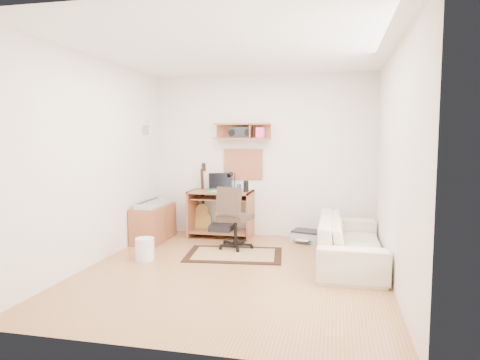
% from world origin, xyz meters
% --- Properties ---
extents(floor, '(3.60, 4.00, 0.01)m').
position_xyz_m(floor, '(0.00, 0.00, -0.01)').
color(floor, '#AC7547').
rests_on(floor, ground).
extents(ceiling, '(3.60, 4.00, 0.01)m').
position_xyz_m(ceiling, '(0.00, 0.00, 2.60)').
color(ceiling, white).
rests_on(ceiling, ground).
extents(back_wall, '(3.60, 0.01, 2.60)m').
position_xyz_m(back_wall, '(0.00, 2.00, 1.30)').
color(back_wall, silver).
rests_on(back_wall, ground).
extents(left_wall, '(0.01, 4.00, 2.60)m').
position_xyz_m(left_wall, '(-1.80, 0.00, 1.30)').
color(left_wall, silver).
rests_on(left_wall, ground).
extents(right_wall, '(0.01, 4.00, 2.60)m').
position_xyz_m(right_wall, '(1.80, 0.00, 1.30)').
color(right_wall, silver).
rests_on(right_wall, ground).
extents(wall_shelf, '(0.90, 0.25, 0.26)m').
position_xyz_m(wall_shelf, '(-0.30, 1.88, 1.70)').
color(wall_shelf, '#995636').
rests_on(wall_shelf, back_wall).
extents(cork_board, '(0.64, 0.03, 0.49)m').
position_xyz_m(cork_board, '(-0.30, 1.98, 1.17)').
color(cork_board, tan).
rests_on(cork_board, back_wall).
extents(wall_photo, '(0.02, 0.20, 0.15)m').
position_xyz_m(wall_photo, '(-1.79, 1.50, 1.72)').
color(wall_photo, '#4C8CBF').
rests_on(wall_photo, left_wall).
extents(desk, '(1.00, 0.55, 0.75)m').
position_xyz_m(desk, '(-0.61, 1.73, 0.38)').
color(desk, '#995636').
rests_on(desk, floor).
extents(laptop, '(0.50, 0.50, 0.29)m').
position_xyz_m(laptop, '(-0.60, 1.71, 0.89)').
color(laptop, silver).
rests_on(laptop, desk).
extents(speaker, '(0.08, 0.08, 0.18)m').
position_xyz_m(speaker, '(-0.19, 1.68, 0.84)').
color(speaker, black).
rests_on(speaker, desk).
extents(desk_lamp, '(0.10, 0.10, 0.30)m').
position_xyz_m(desk_lamp, '(-0.42, 1.87, 0.90)').
color(desk_lamp, black).
rests_on(desk_lamp, desk).
extents(pencil_cup, '(0.07, 0.07, 0.10)m').
position_xyz_m(pencil_cup, '(-0.34, 1.83, 0.80)').
color(pencil_cup, '#304A91').
rests_on(pencil_cup, desk).
extents(boombox, '(0.35, 0.16, 0.18)m').
position_xyz_m(boombox, '(-0.32, 1.87, 1.68)').
color(boombox, black).
rests_on(boombox, wall_shelf).
extents(rug, '(1.38, 1.01, 0.02)m').
position_xyz_m(rug, '(-0.16, 0.70, 0.01)').
color(rug, tan).
rests_on(rug, floor).
extents(task_chair, '(0.58, 0.58, 0.93)m').
position_xyz_m(task_chair, '(-0.21, 1.03, 0.46)').
color(task_chair, '#3A2B22').
rests_on(task_chair, floor).
extents(cabinet, '(0.40, 0.90, 0.55)m').
position_xyz_m(cabinet, '(-1.58, 1.26, 0.28)').
color(cabinet, '#995636').
rests_on(cabinet, floor).
extents(music_keyboard, '(0.26, 0.83, 0.07)m').
position_xyz_m(music_keyboard, '(-1.58, 1.26, 0.59)').
color(music_keyboard, '#B2B5BA').
rests_on(music_keyboard, cabinet).
extents(guitar, '(0.34, 0.23, 1.19)m').
position_xyz_m(guitar, '(-0.98, 1.86, 0.59)').
color(guitar, '#B38337').
rests_on(guitar, floor).
extents(waste_basket, '(0.32, 0.32, 0.29)m').
position_xyz_m(waste_basket, '(-1.25, 0.22, 0.15)').
color(waste_basket, white).
rests_on(waste_basket, floor).
extents(printer, '(0.50, 0.43, 0.16)m').
position_xyz_m(printer, '(0.76, 1.72, 0.09)').
color(printer, '#A5A8AA').
rests_on(printer, floor).
extents(sofa, '(0.58, 2.00, 0.78)m').
position_xyz_m(sofa, '(1.38, 0.68, 0.39)').
color(sofa, beige).
rests_on(sofa, floor).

